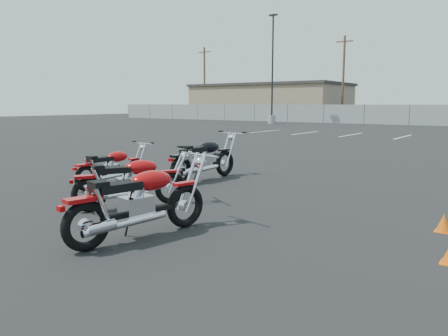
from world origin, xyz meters
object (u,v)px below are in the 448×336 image
Objects in this scene: motorcycle_second_black at (204,159)px; motorcycle_third_red at (131,182)px; motorcycle_front_red at (112,167)px; motorcycle_rear_red at (140,202)px.

motorcycle_second_black reaches higher than motorcycle_third_red.
motorcycle_front_red is 0.97× the size of motorcycle_third_red.
motorcycle_front_red is at bearing 144.83° from motorcycle_rear_red.
motorcycle_rear_red is at bearing -35.17° from motorcycle_front_red.
motorcycle_front_red is 2.23m from motorcycle_second_black.
motorcycle_second_black is at bearing 103.03° from motorcycle_third_red.
motorcycle_second_black reaches higher than motorcycle_front_red.
motorcycle_front_red is 2.25m from motorcycle_third_red.
motorcycle_second_black reaches higher than motorcycle_rear_red.
motorcycle_rear_red reaches higher than motorcycle_front_red.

